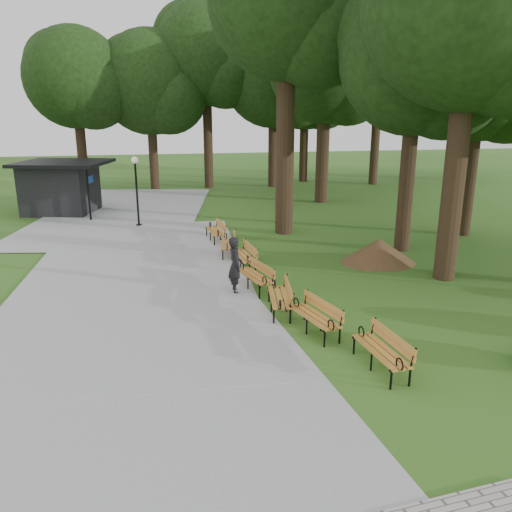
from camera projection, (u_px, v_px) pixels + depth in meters
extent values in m
plane|color=#2B5819|center=(262.00, 297.00, 15.69)|extent=(100.00, 100.00, 0.00)
cube|color=#98989B|center=(132.00, 274.00, 17.79)|extent=(12.00, 38.00, 0.06)
imported|color=black|center=(235.00, 265.00, 15.85)|extent=(0.45, 0.67, 1.79)
cylinder|color=black|center=(137.00, 195.00, 24.53)|extent=(0.10, 0.10, 3.09)
sphere|color=white|center=(135.00, 160.00, 24.07)|extent=(0.32, 0.32, 0.32)
cone|color=#47301C|center=(379.00, 251.00, 19.04)|extent=(2.34, 2.34, 0.92)
cylinder|color=black|center=(456.00, 159.00, 16.31)|extent=(0.70, 0.70, 7.97)
cylinder|color=black|center=(408.00, 167.00, 19.90)|extent=(0.60, 0.60, 6.71)
sphere|color=black|center=(417.00, 57.00, 18.78)|extent=(5.70, 5.70, 5.70)
cylinder|color=black|center=(285.00, 132.00, 22.41)|extent=(0.80, 0.80, 9.04)
cylinder|color=black|center=(323.00, 142.00, 30.28)|extent=(0.76, 0.76, 7.18)
sphere|color=black|center=(326.00, 65.00, 29.09)|extent=(6.56, 6.56, 6.56)
cylinder|color=black|center=(471.00, 163.00, 22.42)|extent=(0.56, 0.56, 6.46)
sphere|color=black|center=(482.00, 70.00, 21.34)|extent=(5.86, 5.86, 5.86)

